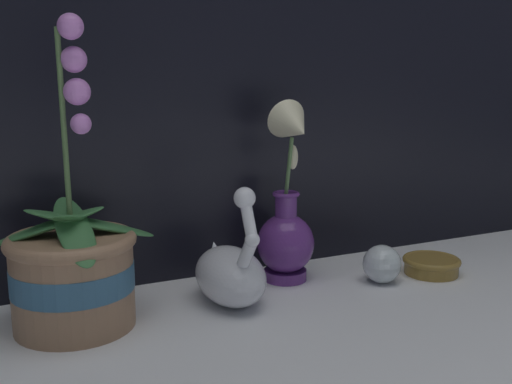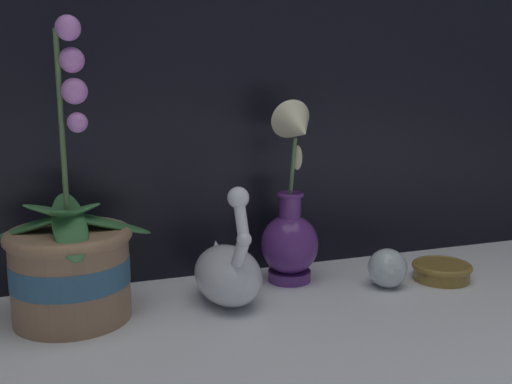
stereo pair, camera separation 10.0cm
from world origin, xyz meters
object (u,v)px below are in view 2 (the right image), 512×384
swan_figurine (228,271)px  blue_vase (291,221)px  glass_sphere (387,268)px  amber_dish (442,270)px  orchid_potted_plant (71,262)px

swan_figurine → blue_vase: blue_vase is taller
swan_figurine → glass_sphere: (0.29, -0.03, -0.02)m
blue_vase → amber_dish: size_ratio=3.04×
swan_figurine → amber_dish: size_ratio=1.90×
swan_figurine → blue_vase: size_ratio=0.62×
glass_sphere → amber_dish: 0.12m
blue_vase → amber_dish: blue_vase is taller
orchid_potted_plant → blue_vase: (0.38, 0.04, 0.02)m
swan_figurine → amber_dish: (0.41, -0.03, -0.04)m
orchid_potted_plant → amber_dish: (0.65, -0.04, -0.07)m
amber_dish → swan_figurine: bearing=176.3°
blue_vase → amber_dish: 0.30m
orchid_potted_plant → blue_vase: orchid_potted_plant is taller
amber_dish → glass_sphere: bearing=179.8°
swan_figurine → glass_sphere: size_ratio=2.95×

